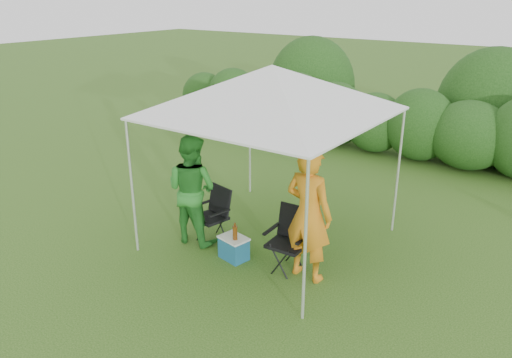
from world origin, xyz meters
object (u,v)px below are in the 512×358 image
Objects in this scene: canopy at (272,90)px; chair_left at (214,210)px; man at (309,214)px; cooler at (234,248)px; woman at (192,189)px; chair_right at (290,235)px.

canopy reaches higher than chair_left.
man reaches higher than cooler.
canopy is 1.74× the size of woman.
woman is 3.69× the size of cooler.
cooler is (-1.15, -0.21, -0.79)m from man.
chair_right is 1.78m from woman.
canopy is 2.01m from woman.
chair_right is 1.07× the size of chair_left.
man is at bearing 21.84° from cooler.
man is at bearing -15.29° from chair_right.
chair_right is at bearing 30.26° from cooler.
woman is at bearing 5.69° from man.
man is (1.04, -0.62, -1.50)m from canopy.
cooler is at bearing 168.11° from woman.
man is at bearing 177.78° from woman.
woman reaches higher than chair_left.
man is (1.83, -0.16, 0.47)m from chair_left.
man reaches higher than chair_right.
chair_left is 1.81× the size of cooler.
cooler is at bearing -164.35° from chair_right.
chair_right is at bearing -37.30° from canopy.
man is at bearing 7.29° from chair_left.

